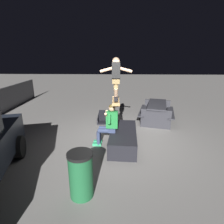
{
  "coord_description": "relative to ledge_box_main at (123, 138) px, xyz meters",
  "views": [
    {
      "loc": [
        -5.25,
        0.17,
        2.65
      ],
      "look_at": [
        -0.26,
        0.33,
        1.06
      ],
      "focal_mm": 29.07,
      "sensor_mm": 36.0,
      "label": 1
    }
  ],
  "objects": [
    {
      "name": "trash_bin",
      "position": [
        -2.12,
        0.86,
        0.24
      ],
      "size": [
        0.48,
        0.48,
        0.93
      ],
      "color": "#19512D",
      "rests_on": "ground"
    },
    {
      "name": "ground_plane",
      "position": [
        0.24,
        0.01,
        -0.23
      ],
      "size": [
        40.0,
        40.0,
        0.0
      ],
      "primitive_type": "plane",
      "color": "slate"
    },
    {
      "name": "picnic_table_back",
      "position": [
        2.09,
        -1.41,
        0.27
      ],
      "size": [
        1.96,
        1.7,
        0.75
      ],
      "color": "#28282D",
      "rests_on": "ground"
    },
    {
      "name": "kicker_ramp",
      "position": [
        2.12,
        0.61,
        -0.17
      ],
      "size": [
        1.15,
        0.82,
        0.38
      ],
      "color": "black",
      "rests_on": "ground"
    },
    {
      "name": "person_sitting_on_ledge",
      "position": [
        -0.02,
        0.44,
        0.48
      ],
      "size": [
        0.59,
        0.76,
        1.29
      ],
      "color": "#2D3856",
      "rests_on": "ground"
    },
    {
      "name": "skater_airborne",
      "position": [
        0.02,
        0.23,
        1.84
      ],
      "size": [
        0.62,
        0.89,
        1.12
      ],
      "color": "black"
    },
    {
      "name": "ledge_box_main",
      "position": [
        0.0,
        0.0,
        0.0
      ],
      "size": [
        1.93,
        0.88,
        0.46
      ],
      "primitive_type": "cube",
      "rotation": [
        0.0,
        0.0,
        -0.06
      ],
      "color": "black",
      "rests_on": "ground"
    },
    {
      "name": "skateboard",
      "position": [
        -0.03,
        0.23,
        1.15
      ],
      "size": [
        1.02,
        0.22,
        0.13
      ],
      "color": "#AD8451"
    }
  ]
}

